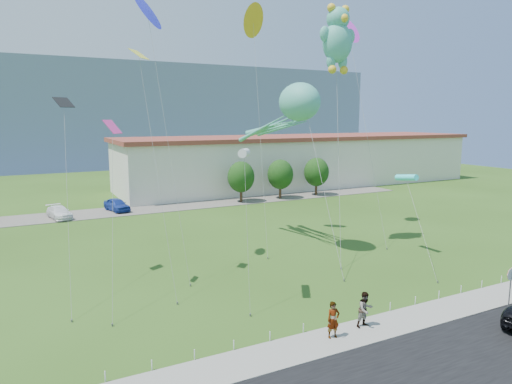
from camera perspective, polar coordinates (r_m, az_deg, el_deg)
ground at (r=27.67m, az=9.82°, el=-14.58°), size 160.00×160.00×0.00m
road at (r=22.52m, az=22.97°, el=-21.03°), size 80.00×8.00×0.06m
sidewalk at (r=25.72m, az=13.64°, el=-16.51°), size 80.00×2.50×0.10m
parking_strip at (r=58.30m, az=-11.22°, el=-1.88°), size 70.00×6.00×0.06m
hill_ridge at (r=140.98m, az=-21.05°, el=9.22°), size 160.00×50.00×25.00m
warehouse at (r=76.65m, az=5.80°, el=3.98°), size 61.00×15.00×8.20m
stop_sign at (r=30.97m, az=29.27°, el=-9.34°), size 0.80×0.07×2.50m
rope_fence at (r=26.64m, az=11.56°, el=-15.02°), size 26.05×0.05×0.50m
tree_near at (r=60.29m, az=-1.88°, el=1.89°), size 3.60×3.60×5.47m
tree_mid at (r=63.05m, az=3.06°, el=2.21°), size 3.60×3.60×5.47m
tree_far at (r=66.24m, az=7.56°, el=2.48°), size 3.60×3.60×5.47m
pedestrian_left at (r=24.20m, az=9.63°, el=-15.48°), size 0.74×0.53×1.89m
pedestrian_right at (r=25.67m, az=13.50°, el=-14.08°), size 0.95×0.75×1.93m
parked_car_white at (r=55.32m, az=-23.39°, el=-2.33°), size 2.83×4.90×1.34m
parked_car_blue at (r=57.20m, az=-17.00°, el=-1.52°), size 2.83×4.75×1.52m
octopus_kite at (r=38.04m, az=4.28°, el=9.88°), size 3.02×14.80×13.87m
teddy_bear_kite at (r=40.03m, az=10.17°, el=18.47°), size 5.06×6.74×20.23m
small_kite_orange at (r=43.08m, az=-0.30°, el=20.00°), size 3.34×8.01×20.36m
small_kite_blue at (r=34.94m, az=-13.28°, el=20.48°), size 1.80×6.20×19.21m
small_kite_purple at (r=47.03m, az=11.65°, el=18.69°), size 2.63×8.96×20.18m
small_kite_cyan at (r=38.86m, az=18.32°, el=1.65°), size 3.32×7.49×6.77m
small_kite_white at (r=26.50m, az=-1.47°, el=4.75°), size 0.92×3.18×9.54m
small_kite_yellow at (r=30.83m, az=-13.86°, el=12.86°), size 1.29×5.96×15.61m
small_kite_black at (r=32.27m, az=-22.82°, el=7.71°), size 1.62×8.11×12.56m
small_kite_pink at (r=29.22m, az=-17.50°, el=5.47°), size 2.12×5.92×11.00m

